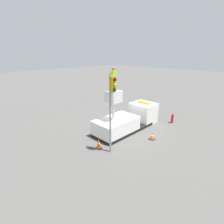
{
  "coord_description": "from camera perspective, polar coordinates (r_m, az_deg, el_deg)",
  "views": [
    {
      "loc": [
        -10.92,
        -9.4,
        6.71
      ],
      "look_at": [
        -2.35,
        -0.84,
        2.52
      ],
      "focal_mm": 28.0,
      "sensor_mm": 36.0,
      "label": 1
    }
  ],
  "objects": [
    {
      "name": "ground_plane",
      "position": [
        15.9,
        3.85,
        -5.95
      ],
      "size": [
        120.0,
        120.0,
        0.0
      ],
      "primitive_type": "plane",
      "color": "#565451"
    },
    {
      "name": "bucket_truck",
      "position": [
        15.91,
        5.09,
        -2.7
      ],
      "size": [
        6.82,
        2.3,
        3.82
      ],
      "color": "black",
      "rests_on": "ground"
    },
    {
      "name": "worker",
      "position": [
        13.57,
        0.47,
        10.54
      ],
      "size": [
        0.4,
        0.26,
        1.75
      ],
      "color": "navy",
      "rests_on": "bucket_truck"
    },
    {
      "name": "traffic_light_pole",
      "position": [
        11.08,
        -0.06,
        4.21
      ],
      "size": [
        0.34,
        0.57,
        5.48
      ],
      "color": "gray",
      "rests_on": "ground"
    },
    {
      "name": "fire_hydrant",
      "position": [
        18.3,
        19.08,
        -1.98
      ],
      "size": [
        0.48,
        0.24,
        0.95
      ],
      "color": "red",
      "rests_on": "ground"
    },
    {
      "name": "traffic_cone_rear",
      "position": [
        12.95,
        -4.41,
        -10.36
      ],
      "size": [
        0.43,
        0.43,
        0.76
      ],
      "color": "black",
      "rests_on": "ground"
    },
    {
      "name": "traffic_cone_curbside",
      "position": [
        14.57,
        12.99,
        -7.66
      ],
      "size": [
        0.44,
        0.44,
        0.59
      ],
      "color": "black",
      "rests_on": "ground"
    }
  ]
}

